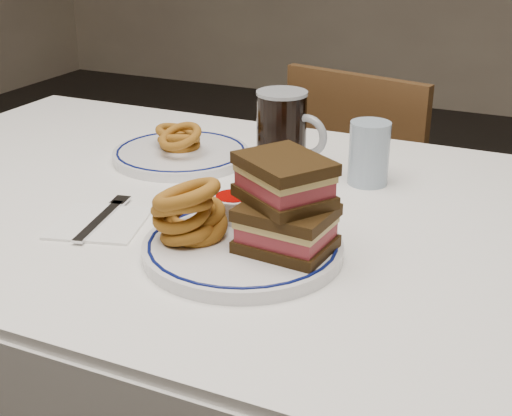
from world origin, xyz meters
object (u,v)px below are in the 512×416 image
at_px(chair_far, 369,207).
at_px(main_plate, 243,247).
at_px(far_plate, 181,154).
at_px(reuben_sandwich, 285,204).
at_px(beer_mug, 283,132).

height_order(chair_far, main_plate, chair_far).
xyz_separation_m(chair_far, far_plate, (-0.19, -0.63, 0.32)).
distance_m(main_plate, far_plate, 0.41).
bearing_deg(far_plate, main_plate, -48.05).
relative_size(reuben_sandwich, far_plate, 0.59).
relative_size(chair_far, main_plate, 3.03).
xyz_separation_m(chair_far, reuben_sandwich, (0.13, -0.92, 0.38)).
xyz_separation_m(main_plate, beer_mug, (-0.07, 0.31, 0.06)).
height_order(reuben_sandwich, beer_mug, beer_mug).
bearing_deg(far_plate, chair_far, 72.95).
bearing_deg(chair_far, beer_mug, -89.43).
bearing_deg(chair_far, far_plate, -107.05).
xyz_separation_m(chair_far, main_plate, (0.08, -0.93, 0.32)).
bearing_deg(main_plate, far_plate, 131.95).
distance_m(reuben_sandwich, beer_mug, 0.33).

